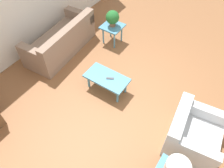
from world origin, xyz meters
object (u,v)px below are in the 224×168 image
sofa (62,41)px  potted_plant (112,18)px  side_table_plant (112,28)px  armchair (192,134)px  coffee_table (107,79)px

sofa → potted_plant: bearing=135.2°
side_table_plant → potted_plant: 0.32m
armchair → coffee_table: armchair is taller
sofa → armchair: sofa is taller
coffee_table → side_table_plant: side_table_plant is taller
potted_plant → side_table_plant: bearing=0.0°
coffee_table → side_table_plant: (0.85, -1.49, 0.09)m
sofa → coffee_table: size_ratio=2.17×
potted_plant → armchair: bearing=149.1°
sofa → side_table_plant: sofa is taller
coffee_table → sofa: bearing=-14.7°
coffee_table → side_table_plant: bearing=-60.4°
armchair → sofa: bearing=72.8°
coffee_table → potted_plant: (0.85, -1.49, 0.42)m
sofa → coffee_table: bearing=70.8°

